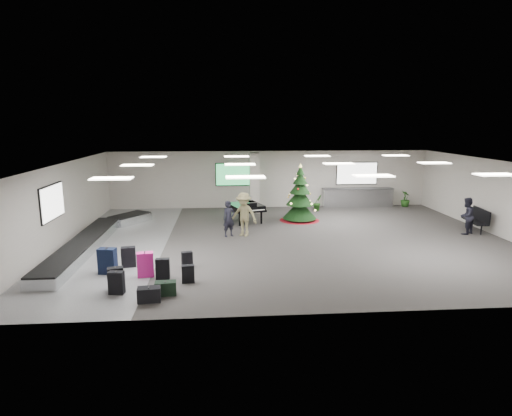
{
  "coord_description": "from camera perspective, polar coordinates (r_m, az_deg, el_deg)",
  "views": [
    {
      "loc": [
        -2.69,
        -16.96,
        4.79
      ],
      "look_at": [
        -1.28,
        1.0,
        1.16
      ],
      "focal_mm": 30.0,
      "sensor_mm": 36.0,
      "label": 1
    }
  ],
  "objects": [
    {
      "name": "traveler_b",
      "position": [
        18.15,
        -1.64,
        -0.86
      ],
      "size": [
        1.4,
        1.2,
        1.87
      ],
      "primitive_type": "imported",
      "rotation": [
        0.0,
        0.0,
        -0.51
      ],
      "color": "#8A8155",
      "rests_on": "ground"
    },
    {
      "name": "baggage_carousel",
      "position": [
        18.23,
        -20.79,
        -3.91
      ],
      "size": [
        2.28,
        9.71,
        0.43
      ],
      "color": "silver",
      "rests_on": "ground"
    },
    {
      "name": "suitcase_8",
      "position": [
        15.05,
        -16.63,
        -6.27
      ],
      "size": [
        0.5,
        0.34,
        0.71
      ],
      "rotation": [
        0.0,
        0.0,
        0.17
      ],
      "color": "black",
      "rests_on": "ground"
    },
    {
      "name": "traveler_a",
      "position": [
        18.15,
        -3.63,
        -1.43
      ],
      "size": [
        0.67,
        0.59,
        1.54
      ],
      "primitive_type": "imported",
      "rotation": [
        0.0,
        0.0,
        0.5
      ],
      "color": "black",
      "rests_on": "ground"
    },
    {
      "name": "potted_plant_left",
      "position": [
        23.65,
        8.2,
        0.72
      ],
      "size": [
        0.64,
        0.6,
        0.92
      ],
      "primitive_type": "imported",
      "rotation": [
        0.0,
        0.0,
        0.49
      ],
      "color": "#194516",
      "rests_on": "ground"
    },
    {
      "name": "christmas_tree",
      "position": [
        21.15,
        5.86,
        0.92
      ],
      "size": [
        1.98,
        1.98,
        2.83
      ],
      "color": "maroon",
      "rests_on": "ground"
    },
    {
      "name": "green_duffel",
      "position": [
        12.49,
        -11.96,
        -10.43
      ],
      "size": [
        0.62,
        0.35,
        0.41
      ],
      "rotation": [
        0.0,
        0.0,
        0.09
      ],
      "color": "black",
      "rests_on": "ground"
    },
    {
      "name": "suitcase_0",
      "position": [
        12.87,
        -18.11,
        -9.46
      ],
      "size": [
        0.45,
        0.29,
        0.68
      ],
      "rotation": [
        0.0,
        0.0,
        -0.13
      ],
      "color": "black",
      "rests_on": "ground"
    },
    {
      "name": "suitcase_5",
      "position": [
        13.19,
        -18.19,
        -8.93
      ],
      "size": [
        0.49,
        0.34,
        0.69
      ],
      "rotation": [
        0.0,
        0.0,
        0.22
      ],
      "color": "black",
      "rests_on": "ground"
    },
    {
      "name": "suitcase_3",
      "position": [
        14.6,
        -9.18,
        -6.79
      ],
      "size": [
        0.4,
        0.28,
        0.56
      ],
      "rotation": [
        0.0,
        0.0,
        0.27
      ],
      "color": "black",
      "rests_on": "ground"
    },
    {
      "name": "pink_suitcase",
      "position": [
        13.97,
        -14.54,
        -7.32
      ],
      "size": [
        0.54,
        0.36,
        0.81
      ],
      "rotation": [
        0.0,
        0.0,
        0.17
      ],
      "color": "#E81E90",
      "rests_on": "ground"
    },
    {
      "name": "ground",
      "position": [
        17.82,
        4.37,
        -4.23
      ],
      "size": [
        18.0,
        18.0,
        0.0
      ],
      "primitive_type": "plane",
      "color": "#373432",
      "rests_on": "ground"
    },
    {
      "name": "suitcase_1",
      "position": [
        13.69,
        -12.33,
        -7.91
      ],
      "size": [
        0.42,
        0.22,
        0.67
      ],
      "rotation": [
        0.0,
        0.0,
        0.01
      ],
      "color": "black",
      "rests_on": "ground"
    },
    {
      "name": "grand_piano",
      "position": [
        20.7,
        -1.32,
        0.11
      ],
      "size": [
        1.88,
        2.16,
        1.04
      ],
      "rotation": [
        0.0,
        0.0,
        0.32
      ],
      "color": "black",
      "rests_on": "ground"
    },
    {
      "name": "bench",
      "position": [
        21.44,
        27.45,
        -1.25
      ],
      "size": [
        0.75,
        1.67,
        1.02
      ],
      "rotation": [
        0.0,
        0.0,
        -0.13
      ],
      "color": "black",
      "rests_on": "ground"
    },
    {
      "name": "room_envelope",
      "position": [
        17.95,
        2.95,
        3.5
      ],
      "size": [
        18.02,
        14.02,
        3.21
      ],
      "color": "beige",
      "rests_on": "ground"
    },
    {
      "name": "navy_suitcase",
      "position": [
        14.58,
        -19.19,
        -6.7
      ],
      "size": [
        0.59,
        0.4,
        0.86
      ],
      "rotation": [
        0.0,
        0.0,
        -0.16
      ],
      "color": "black",
      "rests_on": "ground"
    },
    {
      "name": "potted_plant_right",
      "position": [
        26.04,
        19.28,
        1.17
      ],
      "size": [
        0.62,
        0.62,
        0.92
      ],
      "primitive_type": "imported",
      "rotation": [
        0.0,
        0.0,
        1.82
      ],
      "color": "#194516",
      "rests_on": "ground"
    },
    {
      "name": "traveler_bench",
      "position": [
        20.59,
        26.24,
        -0.96
      ],
      "size": [
        0.99,
        0.93,
        1.61
      ],
      "primitive_type": "imported",
      "rotation": [
        0.0,
        0.0,
        3.71
      ],
      "color": "black",
      "rests_on": "ground"
    },
    {
      "name": "black_duffel",
      "position": [
        12.17,
        -14.07,
        -11.12
      ],
      "size": [
        0.64,
        0.39,
        0.42
      ],
      "rotation": [
        0.0,
        0.0,
        0.09
      ],
      "color": "black",
      "rests_on": "ground"
    },
    {
      "name": "suitcase_7",
      "position": [
        13.26,
        -9.04,
        -8.66
      ],
      "size": [
        0.39,
        0.23,
        0.57
      ],
      "rotation": [
        0.0,
        0.0,
        0.08
      ],
      "color": "black",
      "rests_on": "ground"
    },
    {
      "name": "service_counter",
      "position": [
        25.19,
        13.36,
        1.38
      ],
      "size": [
        4.05,
        0.65,
        1.08
      ],
      "color": "silver",
      "rests_on": "ground"
    }
  ]
}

